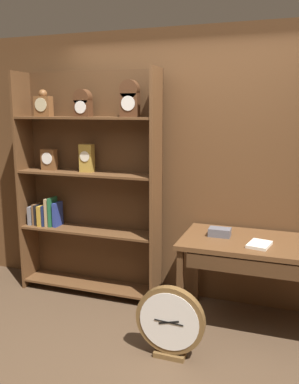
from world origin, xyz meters
The scene contains 7 objects.
ground_plane centered at (0.00, 0.00, 0.00)m, with size 10.00×10.00×0.00m, color #4C3826.
back_wood_panel centered at (0.00, 1.35, 1.30)m, with size 4.80×0.05×2.60m, color brown.
bookshelf centered at (-0.99, 1.09, 1.14)m, with size 1.45×0.31×2.22m.
workbench centered at (0.81, 0.91, 0.69)m, with size 1.50×0.72×0.77m.
toolbox_small centered at (0.37, 0.96, 0.81)m, with size 0.19×0.12×0.07m, color #595960.
open_repair_manual centered at (0.72, 0.80, 0.79)m, with size 0.16×0.22×0.03m, color silver.
round_clock_large centered at (0.14, 0.25, 0.29)m, with size 0.53×0.11×0.57m.
Camera 1 is at (0.92, -2.42, 1.85)m, focal length 37.84 mm.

